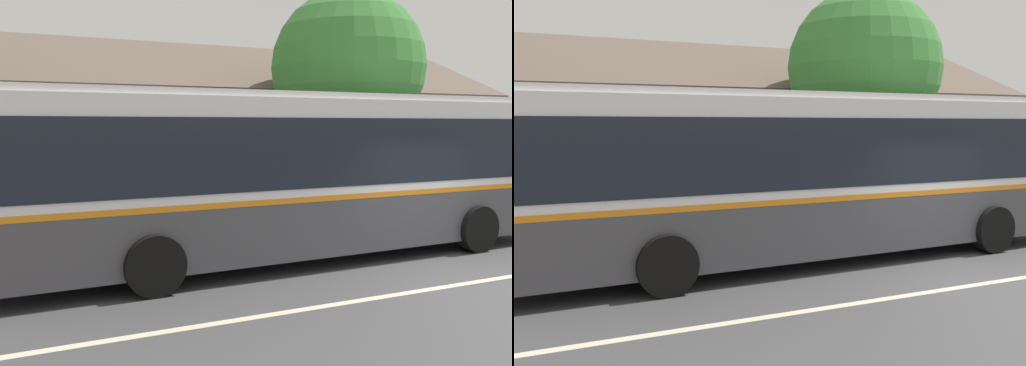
{
  "view_description": "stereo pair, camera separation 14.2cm",
  "coord_description": "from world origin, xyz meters",
  "views": [
    {
      "loc": [
        -7.68,
        -7.07,
        2.72
      ],
      "look_at": [
        -2.87,
        3.07,
        1.57
      ],
      "focal_mm": 40.0,
      "sensor_mm": 36.0,
      "label": 1
    },
    {
      "loc": [
        -7.55,
        -7.13,
        2.72
      ],
      "look_at": [
        -2.87,
        3.07,
        1.57
      ],
      "focal_mm": 40.0,
      "sensor_mm": 36.0,
      "label": 2
    }
  ],
  "objects": [
    {
      "name": "ground_plane",
      "position": [
        0.0,
        0.0,
        0.0
      ],
      "size": [
        300.0,
        300.0,
        0.0
      ],
      "primitive_type": "plane",
      "color": "#424244"
    },
    {
      "name": "street_tree_primary",
      "position": [
        1.96,
        7.18,
        4.28
      ],
      "size": [
        4.52,
        4.52,
        6.65
      ],
      "color": "#4C3828",
      "rests_on": "ground"
    },
    {
      "name": "bus_stop_sign",
      "position": [
        4.8,
        4.99,
        1.64
      ],
      "size": [
        0.36,
        0.07,
        2.4
      ],
      "color": "gray",
      "rests_on": "sidewalk_far"
    },
    {
      "name": "transit_bus",
      "position": [
        -2.03,
        2.9,
        1.78
      ],
      "size": [
        12.27,
        2.96,
        3.31
      ],
      "color": "#47474C",
      "rests_on": "ground"
    },
    {
      "name": "community_building",
      "position": [
        -2.08,
        12.86,
        1.99
      ],
      "size": [
        24.29,
        9.18,
        6.64
      ],
      "color": "beige",
      "rests_on": "ground"
    },
    {
      "name": "sidewalk_far",
      "position": [
        0.0,
        6.0,
        0.07
      ],
      "size": [
        60.0,
        3.0,
        0.15
      ],
      "primitive_type": "cube",
      "color": "#ADAAA3",
      "rests_on": "ground"
    },
    {
      "name": "lane_divider_stripe",
      "position": [
        0.0,
        0.0,
        0.0
      ],
      "size": [
        60.0,
        0.16,
        0.01
      ],
      "primitive_type": "cube",
      "color": "beige",
      "rests_on": "ground"
    }
  ]
}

